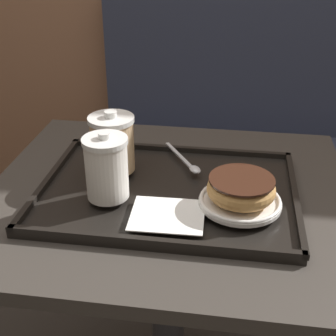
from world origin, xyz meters
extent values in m
cube|color=#33384C|center=(0.21, 0.84, 0.23)|extent=(1.21, 0.44, 0.45)
cube|color=#33384C|center=(0.21, 1.02, 0.73)|extent=(1.21, 0.08, 0.55)
cube|color=#38332D|center=(0.00, 0.00, 0.72)|extent=(0.77, 0.68, 0.03)
cylinder|color=#333338|center=(0.00, 0.00, 0.35)|extent=(0.08, 0.08, 0.70)
cube|color=black|center=(0.00, -0.02, 0.74)|extent=(0.53, 0.38, 0.01)
cube|color=black|center=(0.00, -0.20, 0.75)|extent=(0.53, 0.01, 0.01)
cube|color=black|center=(0.00, 0.17, 0.75)|extent=(0.53, 0.01, 0.01)
cube|color=black|center=(-0.25, -0.02, 0.75)|extent=(0.01, 0.38, 0.01)
cube|color=black|center=(0.26, -0.02, 0.75)|extent=(0.01, 0.38, 0.01)
cube|color=white|center=(0.02, -0.13, 0.76)|extent=(0.14, 0.12, 0.00)
cylinder|color=white|center=(-0.11, -0.08, 0.82)|extent=(0.08, 0.08, 0.11)
cylinder|color=white|center=(-0.11, -0.08, 0.88)|extent=(0.09, 0.09, 0.01)
cylinder|color=white|center=(-0.11, -0.08, 0.89)|extent=(0.02, 0.02, 0.01)
cylinder|color=#E0B784|center=(-0.12, 0.03, 0.81)|extent=(0.09, 0.09, 0.11)
cylinder|color=white|center=(-0.12, 0.03, 0.88)|extent=(0.10, 0.10, 0.01)
cylinder|color=white|center=(-0.12, 0.03, 0.89)|extent=(0.03, 0.03, 0.01)
cylinder|color=white|center=(0.15, -0.07, 0.76)|extent=(0.16, 0.16, 0.01)
torus|color=white|center=(0.15, -0.07, 0.77)|extent=(0.16, 0.16, 0.01)
torus|color=tan|center=(0.15, -0.07, 0.79)|extent=(0.13, 0.13, 0.04)
cylinder|color=#381E14|center=(0.15, -0.07, 0.81)|extent=(0.12, 0.12, 0.00)
ellipsoid|color=silver|center=(0.05, 0.05, 0.76)|extent=(0.04, 0.04, 0.01)
cube|color=silver|center=(0.01, 0.12, 0.76)|extent=(0.08, 0.12, 0.00)
camera|label=1|loc=(0.12, -0.84, 1.25)|focal=50.00mm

